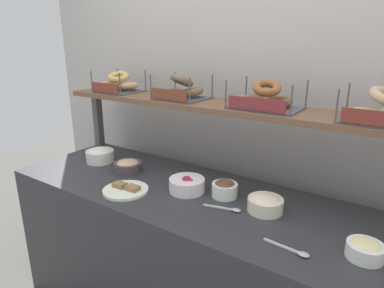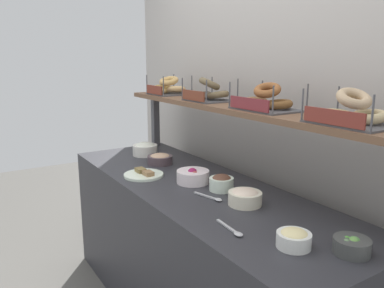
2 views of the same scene
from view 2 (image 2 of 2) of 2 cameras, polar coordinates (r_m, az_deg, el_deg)
The scene contains 18 objects.
back_wall at distance 2.44m, azimuth 11.64°, elevation 4.14°, with size 3.37×0.06×2.40m, color #B5AEA8.
deli_counter at distance 2.36m, azimuth 0.67°, elevation -15.87°, with size 2.17×0.70×0.85m, color #2D2D33.
shelf_riser_left at distance 3.13m, azimuth -5.38°, elevation 3.39°, with size 0.05×0.05×0.40m, color #4C4C51.
upper_shelf at distance 2.25m, azimuth 6.53°, elevation 5.29°, with size 2.13×0.32×0.03m, color brown.
bowl_hummus at distance 2.61m, azimuth -4.71°, elevation -2.16°, with size 0.17×0.17×0.07m.
bowl_chocolate_spread at distance 2.10m, azimuth 4.33°, elevation -5.63°, with size 0.13×0.13×0.09m.
bowl_egg_salad at distance 1.55m, azimuth 14.67°, elevation -13.20°, with size 0.13×0.13×0.07m.
bowl_potato_salad at distance 1.91m, azimuth 7.76°, elevation -7.66°, with size 0.16×0.16×0.08m.
bowl_beet_salad at distance 2.22m, azimuth 0.15°, elevation -4.73°, with size 0.19×0.19×0.09m.
bowl_veggie_mix at distance 1.57m, azimuth 22.34°, elevation -13.57°, with size 0.13×0.13×0.07m.
bowl_cream_cheese at distance 2.85m, azimuth -6.88°, elevation -0.69°, with size 0.18×0.18×0.10m.
serving_plate_white at distance 2.36m, azimuth -7.07°, elevation -4.43°, with size 0.24×0.24×0.04m.
serving_spoon_near_plate at distance 1.98m, azimuth 2.96°, elevation -7.86°, with size 0.18×0.06×0.01m.
serving_spoon_by_edge at distance 1.63m, azimuth 5.99°, elevation -12.45°, with size 0.18×0.04×0.01m.
bagel_basket_sesame at distance 2.87m, azimuth -3.45°, elevation 8.20°, with size 0.27×0.26×0.14m.
bagel_basket_poppy at distance 2.45m, azimuth 2.48°, elevation 7.46°, with size 0.28×0.25×0.15m.
bagel_basket_cinnamon_raisin at distance 2.05m, azimuth 10.77°, elevation 6.17°, with size 0.34×0.26×0.15m.
bagel_basket_plain at distance 1.70m, azimuth 22.30°, elevation 4.20°, with size 0.33×0.24×0.15m.
Camera 2 is at (1.74, -1.13, 1.55)m, focal length 36.47 mm.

